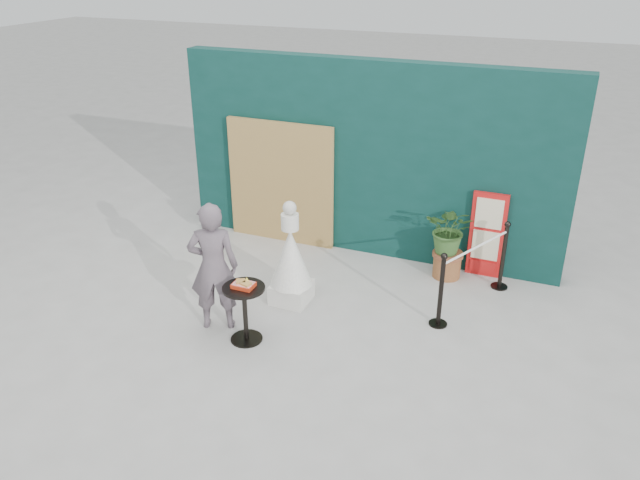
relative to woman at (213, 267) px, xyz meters
The scene contains 10 objects.
ground 1.38m from the woman, 14.40° to the right, with size 60.00×60.00×0.00m, color #ADAAA5.
back_wall 3.13m from the woman, 70.04° to the left, with size 6.00×0.30×3.00m, color #0A2D28.
bamboo_fence 2.70m from the woman, 97.54° to the left, with size 1.80×0.08×2.00m, color tan.
woman is the anchor object (origin of this frame).
menu_board 3.99m from the woman, 42.34° to the left, with size 0.50×0.07×1.30m.
statue 1.14m from the woman, 55.85° to the left, with size 0.58×0.58×1.48m.
cafe_table 0.63m from the woman, 16.79° to the right, with size 0.52×0.52×0.75m.
food_basket 0.53m from the woman, 16.48° to the right, with size 0.26×0.19×0.11m.
planter 3.46m from the woman, 44.64° to the left, with size 0.67×0.58×1.14m.
stanchion_barrier 3.43m from the woman, 30.74° to the left, with size 0.84×1.54×1.03m.
Camera 1 is at (2.77, -5.55, 4.46)m, focal length 35.00 mm.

